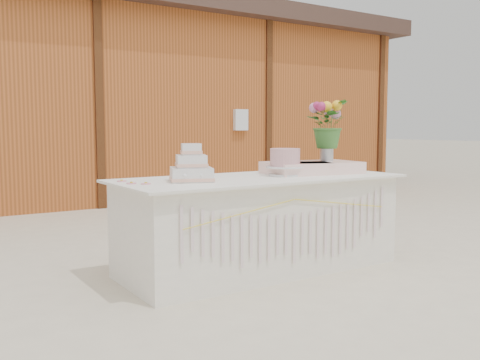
% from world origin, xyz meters
% --- Properties ---
extents(ground, '(80.00, 80.00, 0.00)m').
position_xyz_m(ground, '(0.00, 0.00, 0.00)').
color(ground, beige).
rests_on(ground, ground).
extents(barn, '(12.60, 4.60, 3.30)m').
position_xyz_m(barn, '(-0.01, 5.99, 1.68)').
color(barn, '#A85423').
rests_on(barn, ground).
extents(cake_table, '(2.40, 1.00, 0.77)m').
position_xyz_m(cake_table, '(0.00, -0.00, 0.39)').
color(cake_table, silver).
rests_on(cake_table, ground).
extents(wedding_cake, '(0.41, 0.41, 0.28)m').
position_xyz_m(wedding_cake, '(-0.64, -0.00, 0.87)').
color(wedding_cake, silver).
rests_on(wedding_cake, cake_table).
extents(pink_cake_stand, '(0.32, 0.32, 0.23)m').
position_xyz_m(pink_cake_stand, '(0.23, -0.04, 0.90)').
color(pink_cake_stand, silver).
rests_on(pink_cake_stand, cake_table).
extents(satin_runner, '(0.88, 0.59, 0.10)m').
position_xyz_m(satin_runner, '(0.58, 0.02, 0.82)').
color(satin_runner, '#FFD7CD').
rests_on(satin_runner, cake_table).
extents(flower_vase, '(0.12, 0.12, 0.16)m').
position_xyz_m(flower_vase, '(0.74, 0.02, 0.96)').
color(flower_vase, silver).
rests_on(flower_vase, satin_runner).
extents(bouquet, '(0.50, 0.49, 0.43)m').
position_xyz_m(bouquet, '(0.74, 0.02, 1.25)').
color(bouquet, '#396F2C').
rests_on(bouquet, flower_vase).
extents(loose_flowers, '(0.27, 0.38, 0.02)m').
position_xyz_m(loose_flowers, '(-1.03, 0.14, 0.78)').
color(loose_flowers, pink).
rests_on(loose_flowers, cake_table).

